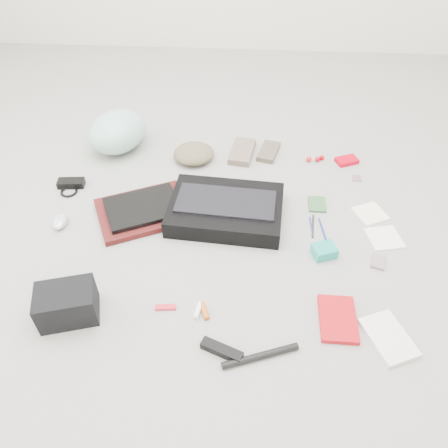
# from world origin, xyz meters

# --- Properties ---
(ground_plane) EXTENTS (4.00, 4.00, 0.00)m
(ground_plane) POSITION_xyz_m (0.00, 0.00, 0.00)
(ground_plane) COLOR gray
(messenger_bag) EXTENTS (0.52, 0.39, 0.08)m
(messenger_bag) POSITION_xyz_m (0.00, 0.10, 0.04)
(messenger_bag) COLOR black
(messenger_bag) RESTS_ON ground_plane
(bag_flap) EXTENTS (0.45, 0.23, 0.01)m
(bag_flap) POSITION_xyz_m (0.00, 0.10, 0.09)
(bag_flap) COLOR black
(bag_flap) RESTS_ON messenger_bag
(laptop_sleeve) EXTENTS (0.49, 0.44, 0.03)m
(laptop_sleeve) POSITION_xyz_m (-0.37, 0.10, 0.01)
(laptop_sleeve) COLOR #481211
(laptop_sleeve) RESTS_ON ground_plane
(laptop) EXTENTS (0.39, 0.35, 0.02)m
(laptop) POSITION_xyz_m (-0.37, 0.10, 0.04)
(laptop) COLOR black
(laptop) RESTS_ON laptop_sleeve
(bike_helmet) EXTENTS (0.39, 0.42, 0.20)m
(bike_helmet) POSITION_xyz_m (-0.61, 0.62, 0.10)
(bike_helmet) COLOR #A5D8CB
(bike_helmet) RESTS_ON ground_plane
(beanie) EXTENTS (0.26, 0.25, 0.07)m
(beanie) POSITION_xyz_m (-0.19, 0.54, 0.04)
(beanie) COLOR brown
(beanie) RESTS_ON ground_plane
(mitten_left) EXTENTS (0.14, 0.24, 0.03)m
(mitten_left) POSITION_xyz_m (0.06, 0.60, 0.02)
(mitten_left) COLOR #746152
(mitten_left) RESTS_ON ground_plane
(mitten_right) EXTENTS (0.13, 0.19, 0.03)m
(mitten_right) POSITION_xyz_m (0.20, 0.61, 0.01)
(mitten_right) COLOR brown
(mitten_right) RESTS_ON ground_plane
(power_brick) EXTENTS (0.13, 0.07, 0.03)m
(power_brick) POSITION_xyz_m (-0.76, 0.27, 0.02)
(power_brick) COLOR black
(power_brick) RESTS_ON ground_plane
(cable_coil) EXTENTS (0.09, 0.09, 0.01)m
(cable_coil) POSITION_xyz_m (-0.76, 0.22, 0.01)
(cable_coil) COLOR black
(cable_coil) RESTS_ON ground_plane
(mouse) EXTENTS (0.08, 0.11, 0.04)m
(mouse) POSITION_xyz_m (-0.73, 0.00, 0.02)
(mouse) COLOR silver
(mouse) RESTS_ON ground_plane
(camera_bag) EXTENTS (0.23, 0.19, 0.13)m
(camera_bag) POSITION_xyz_m (-0.53, -0.46, 0.07)
(camera_bag) COLOR black
(camera_bag) RESTS_ON ground_plane
(multitool) EXTENTS (0.08, 0.03, 0.01)m
(multitool) POSITION_xyz_m (-0.19, -0.41, 0.01)
(multitool) COLOR red
(multitool) RESTS_ON ground_plane
(toiletry_tube_white) EXTENTS (0.03, 0.07, 0.02)m
(toiletry_tube_white) POSITION_xyz_m (-0.07, -0.42, 0.01)
(toiletry_tube_white) COLOR white
(toiletry_tube_white) RESTS_ON ground_plane
(toiletry_tube_orange) EXTENTS (0.05, 0.08, 0.02)m
(toiletry_tube_orange) POSITION_xyz_m (-0.04, -0.42, 0.01)
(toiletry_tube_orange) COLOR #C15416
(toiletry_tube_orange) RESTS_ON ground_plane
(u_lock) EXTENTS (0.15, 0.09, 0.03)m
(u_lock) POSITION_xyz_m (0.03, -0.58, 0.01)
(u_lock) COLOR black
(u_lock) RESTS_ON ground_plane
(bike_pump) EXTENTS (0.26, 0.11, 0.02)m
(bike_pump) POSITION_xyz_m (0.16, -0.59, 0.01)
(bike_pump) COLOR black
(bike_pump) RESTS_ON ground_plane
(book_red) EXTENTS (0.13, 0.20, 0.02)m
(book_red) POSITION_xyz_m (0.44, -0.43, 0.01)
(book_red) COLOR red
(book_red) RESTS_ON ground_plane
(book_white) EXTENTS (0.19, 0.23, 0.02)m
(book_white) POSITION_xyz_m (0.60, -0.49, 0.01)
(book_white) COLOR silver
(book_white) RESTS_ON ground_plane
(notepad) EXTENTS (0.08, 0.11, 0.01)m
(notepad) POSITION_xyz_m (0.42, 0.21, 0.01)
(notepad) COLOR #315C31
(notepad) RESTS_ON ground_plane
(pen_blue) EXTENTS (0.01, 0.12, 0.01)m
(pen_blue) POSITION_xyz_m (0.38, 0.06, 0.00)
(pen_blue) COLOR #262A9B
(pen_blue) RESTS_ON ground_plane
(pen_black) EXTENTS (0.02, 0.14, 0.01)m
(pen_black) POSITION_xyz_m (0.39, 0.06, 0.00)
(pen_black) COLOR black
(pen_black) RESTS_ON ground_plane
(pen_navy) EXTENTS (0.03, 0.15, 0.01)m
(pen_navy) POSITION_xyz_m (0.43, 0.04, 0.00)
(pen_navy) COLOR navy
(pen_navy) RESTS_ON ground_plane
(accordion_wallet) EXTENTS (0.11, 0.10, 0.05)m
(accordion_wallet) POSITION_xyz_m (0.42, -0.10, 0.02)
(accordion_wallet) COLOR teal
(accordion_wallet) RESTS_ON ground_plane
(card_deck) EXTENTS (0.07, 0.09, 0.01)m
(card_deck) POSITION_xyz_m (0.64, -0.14, 0.01)
(card_deck) COLOR gray
(card_deck) RESTS_ON ground_plane
(napkin_top) EXTENTS (0.17, 0.17, 0.01)m
(napkin_top) POSITION_xyz_m (0.66, 0.16, 0.00)
(napkin_top) COLOR white
(napkin_top) RESTS_ON ground_plane
(napkin_bottom) EXTENTS (0.16, 0.16, 0.01)m
(napkin_bottom) POSITION_xyz_m (0.69, 0.01, 0.00)
(napkin_bottom) COLOR white
(napkin_bottom) RESTS_ON ground_plane
(lollipop_a) EXTENTS (0.03, 0.03, 0.03)m
(lollipop_a) POSITION_xyz_m (0.41, 0.55, 0.01)
(lollipop_a) COLOR red
(lollipop_a) RESTS_ON ground_plane
(lollipop_b) EXTENTS (0.03, 0.03, 0.03)m
(lollipop_b) POSITION_xyz_m (0.45, 0.56, 0.01)
(lollipop_b) COLOR #BC0114
(lollipop_b) RESTS_ON ground_plane
(lollipop_c) EXTENTS (0.03, 0.03, 0.03)m
(lollipop_c) POSITION_xyz_m (0.48, 0.57, 0.01)
(lollipop_c) COLOR #B40103
(lollipop_c) RESTS_ON ground_plane
(altoids_tin) EXTENTS (0.13, 0.11, 0.02)m
(altoids_tin) POSITION_xyz_m (0.60, 0.56, 0.01)
(altoids_tin) COLOR red
(altoids_tin) RESTS_ON ground_plane
(stamp_sheet) EXTENTS (0.05, 0.06, 0.00)m
(stamp_sheet) POSITION_xyz_m (0.64, 0.43, 0.00)
(stamp_sheet) COLOR #855975
(stamp_sheet) RESTS_ON ground_plane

